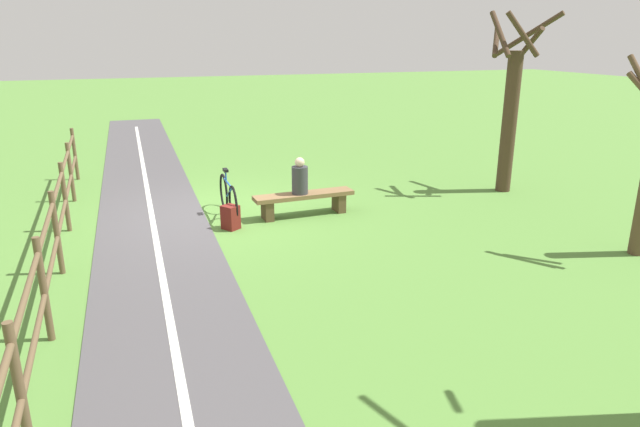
# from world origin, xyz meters

# --- Properties ---
(ground_plane) EXTENTS (80.00, 80.00, 0.00)m
(ground_plane) POSITION_xyz_m (0.00, 0.00, 0.00)
(ground_plane) COLOR #548438
(paved_path) EXTENTS (2.20, 36.01, 0.02)m
(paved_path) POSITION_xyz_m (1.26, 4.00, 0.01)
(paved_path) COLOR #4C494C
(paved_path) RESTS_ON ground_plane
(path_centre_line) EXTENTS (0.32, 32.00, 0.00)m
(path_centre_line) POSITION_xyz_m (1.26, 4.00, 0.02)
(path_centre_line) COLOR silver
(path_centre_line) RESTS_ON paved_path
(bench) EXTENTS (1.97, 0.48, 0.44)m
(bench) POSITION_xyz_m (-1.56, 0.61, 0.31)
(bench) COLOR brown
(bench) RESTS_ON ground_plane
(person_seated) EXTENTS (0.32, 0.32, 0.70)m
(person_seated) POSITION_xyz_m (-1.48, 0.61, 0.74)
(person_seated) COLOR #38383D
(person_seated) RESTS_ON bench
(bicycle) EXTENTS (0.08, 1.70, 0.90)m
(bicycle) POSITION_xyz_m (-0.18, 0.20, 0.38)
(bicycle) COLOR black
(bicycle) RESTS_ON ground_plane
(backpack) EXTENTS (0.36, 0.36, 0.43)m
(backpack) POSITION_xyz_m (-0.08, 0.94, 0.21)
(backpack) COLOR maroon
(backpack) RESTS_ON ground_plane
(fence_roadside) EXTENTS (0.38, 14.07, 1.24)m
(fence_roadside) POSITION_xyz_m (2.59, 3.10, 0.74)
(fence_roadside) COLOR brown
(fence_roadside) RESTS_ON ground_plane
(tree_mid_field) EXTENTS (1.65, 1.49, 3.82)m
(tree_mid_field) POSITION_xyz_m (-6.33, 0.32, 1.85)
(tree_mid_field) COLOR #473323
(tree_mid_field) RESTS_ON ground_plane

